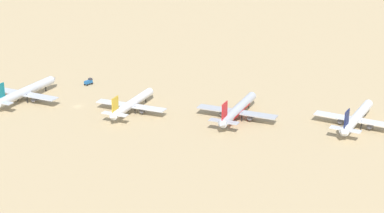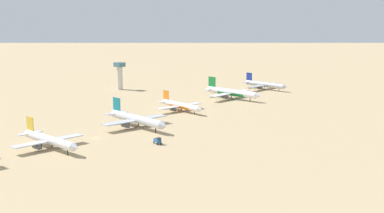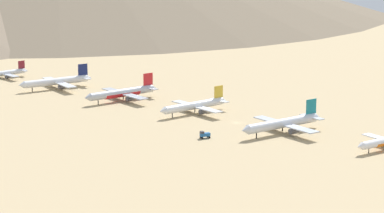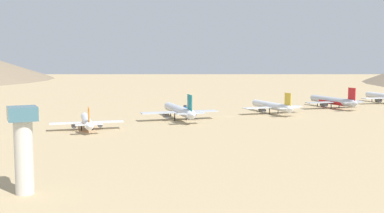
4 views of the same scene
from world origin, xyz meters
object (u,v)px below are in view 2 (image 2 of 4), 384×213
(parked_jet_3, at_px, (49,140))
(service_truck, at_px, (158,140))
(control_tower, at_px, (120,74))
(parked_jet_5, at_px, (180,105))
(parked_jet_6, at_px, (231,92))
(parked_jet_7, at_px, (264,84))
(parked_jet_4, at_px, (136,119))

(parked_jet_3, xyz_separation_m, service_truck, (35.11, 44.45, -2.78))
(service_truck, distance_m, control_tower, 194.24)
(parked_jet_5, height_order, service_truck, parked_jet_5)
(service_truck, bearing_deg, parked_jet_5, 124.36)
(parked_jet_6, relative_size, parked_jet_7, 1.20)
(parked_jet_4, bearing_deg, parked_jet_3, -87.66)
(parked_jet_6, bearing_deg, parked_jet_5, -86.24)
(control_tower, bearing_deg, parked_jet_5, -20.64)
(parked_jet_3, xyz_separation_m, parked_jet_4, (-2.66, 65.14, 0.49))
(parked_jet_4, relative_size, parked_jet_6, 1.04)
(parked_jet_7, bearing_deg, control_tower, -139.11)
(parked_jet_6, height_order, service_truck, parked_jet_6)
(parked_jet_5, bearing_deg, control_tower, 159.36)
(service_truck, relative_size, control_tower, 0.25)
(control_tower, bearing_deg, service_truck, -36.57)
(service_truck, bearing_deg, parked_jet_4, 151.29)
(parked_jet_3, bearing_deg, parked_jet_6, 96.63)
(parked_jet_4, xyz_separation_m, parked_jet_5, (-14.58, 55.89, -1.14))
(service_truck, xyz_separation_m, control_tower, (-155.76, 115.54, 10.95))
(parked_jet_4, bearing_deg, service_truck, -28.71)
(control_tower, bearing_deg, parked_jet_3, -52.98)
(parked_jet_3, distance_m, control_tower, 200.55)
(parked_jet_3, xyz_separation_m, parked_jet_7, (-28.93, 239.42, -0.55))
(parked_jet_4, distance_m, parked_jet_5, 57.78)
(parked_jet_3, relative_size, parked_jet_4, 0.91)
(parked_jet_4, distance_m, parked_jet_6, 120.22)
(parked_jet_6, bearing_deg, service_truck, -67.95)
(parked_jet_7, xyz_separation_m, service_truck, (64.04, -194.97, -2.23))
(parked_jet_3, distance_m, parked_jet_6, 185.14)
(parked_jet_7, bearing_deg, parked_jet_4, -81.43)
(parked_jet_4, xyz_separation_m, parked_jet_7, (-26.27, 174.28, -1.04))
(parked_jet_3, relative_size, parked_jet_7, 1.13)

